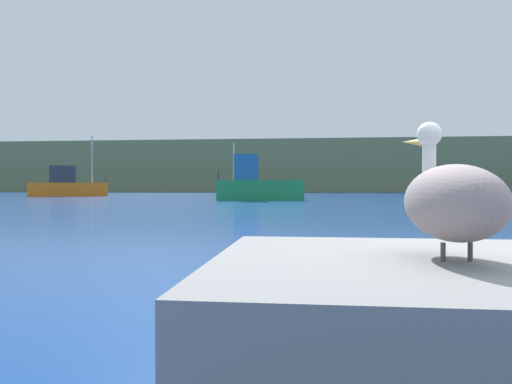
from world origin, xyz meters
name	(u,v)px	position (x,y,z in m)	size (l,w,h in m)	color
hillside_backdrop	(325,167)	(0.00, 72.46, 3.75)	(140.00, 12.95, 7.51)	#6B7A51
pier_dock	(452,314)	(-0.61, -0.64, 0.33)	(2.96, 2.47, 0.66)	gray
pelican	(452,201)	(-0.61, -0.63, 1.03)	(0.67, 1.37, 0.89)	gray
fishing_boat_green	(256,185)	(-5.53, 30.57, 1.06)	(6.20, 2.80, 3.97)	#1E8C4C
fishing_boat_orange	(67,185)	(-24.35, 40.11, 0.99)	(7.13, 4.85, 5.69)	orange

